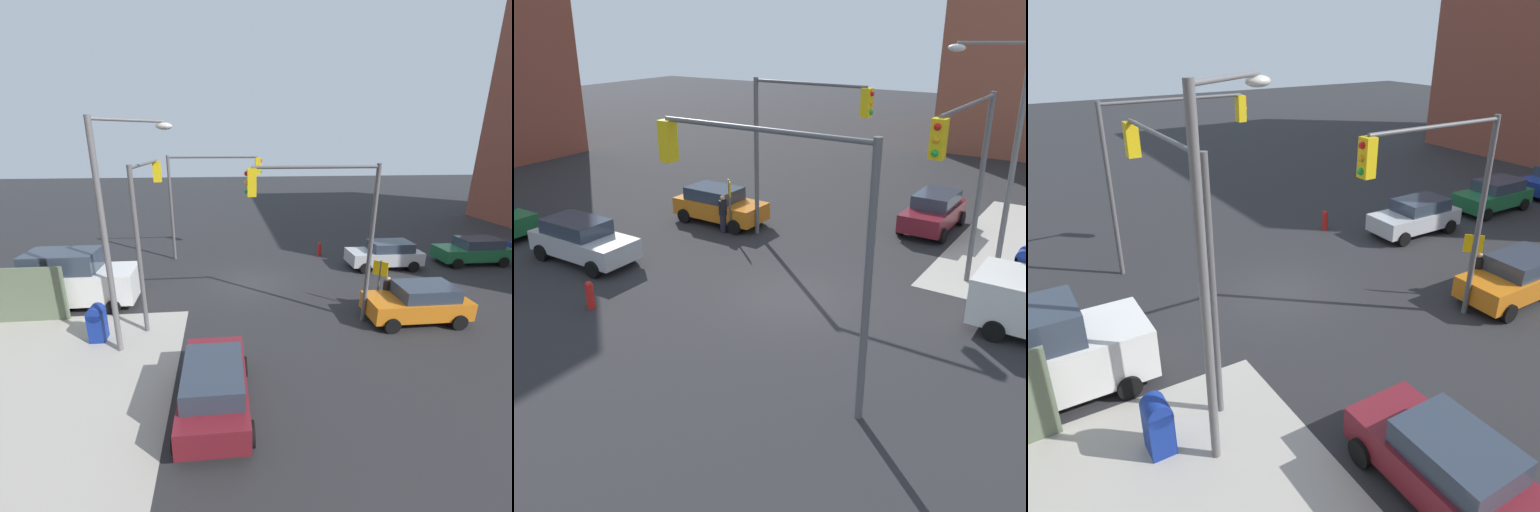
# 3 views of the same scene
# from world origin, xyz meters

# --- Properties ---
(ground_plane) EXTENTS (120.00, 120.00, 0.00)m
(ground_plane) POSITION_xyz_m (0.00, 0.00, 0.00)
(ground_plane) COLOR #28282B
(traffic_signal_nw_corner) EXTENTS (5.11, 0.36, 6.50)m
(traffic_signal_nw_corner) POSITION_xyz_m (-2.57, 4.50, 4.61)
(traffic_signal_nw_corner) COLOR #59595B
(traffic_signal_nw_corner) RESTS_ON ground
(traffic_signal_se_corner) EXTENTS (5.76, 0.36, 6.50)m
(traffic_signal_se_corner) POSITION_xyz_m (2.29, -4.50, 4.65)
(traffic_signal_se_corner) COLOR #59595B
(traffic_signal_se_corner) RESTS_ON ground
(traffic_signal_ne_corner) EXTENTS (0.36, 5.55, 6.50)m
(traffic_signal_ne_corner) POSITION_xyz_m (4.50, 2.38, 4.64)
(traffic_signal_ne_corner) COLOR #59595B
(traffic_signal_ne_corner) RESTS_ON ground
(street_lamp_corner) EXTENTS (2.37, 1.62, 8.00)m
(street_lamp_corner) POSITION_xyz_m (4.89, 5.59, 4.70)
(street_lamp_corner) COLOR slate
(street_lamp_corner) RESTS_ON ground
(warning_sign_two_way) EXTENTS (0.48, 0.48, 2.40)m
(warning_sign_two_way) POSITION_xyz_m (-5.40, 3.77, 1.64)
(warning_sign_two_way) COLOR #4C4C4C
(warning_sign_two_way) RESTS_ON ground
(mailbox_blue) EXTENTS (0.56, 0.64, 1.43)m
(mailbox_blue) POSITION_xyz_m (6.20, 5.00, 0.76)
(mailbox_blue) COLOR navy
(mailbox_blue) RESTS_ON ground
(fire_hydrant) EXTENTS (0.26, 0.26, 0.94)m
(fire_hydrant) POSITION_xyz_m (-5.00, -4.20, 0.49)
(fire_hydrant) COLOR red
(fire_hydrant) RESTS_ON ground
(hatchback_orange) EXTENTS (4.16, 2.02, 1.62)m
(hatchback_orange) POSITION_xyz_m (-6.73, 4.73, 0.84)
(hatchback_orange) COLOR orange
(hatchback_orange) RESTS_ON ground
(hatchback_silver) EXTENTS (4.28, 2.02, 1.62)m
(hatchback_silver) POSITION_xyz_m (-8.33, -1.66, 0.84)
(hatchback_silver) COLOR #B7BABF
(hatchback_silver) RESTS_ON ground
(sedan_green) EXTENTS (4.34, 2.02, 1.62)m
(sedan_green) POSITION_xyz_m (-14.15, -1.87, 0.84)
(sedan_green) COLOR #1E6638
(sedan_green) RESTS_ON ground
(hatchback_maroon) EXTENTS (2.02, 3.98, 1.62)m
(hatchback_maroon) POSITION_xyz_m (1.71, 9.10, 0.84)
(hatchback_maroon) COLOR maroon
(hatchback_maroon) RESTS_ON ground
(van_white_delivery) EXTENTS (5.40, 2.32, 2.62)m
(van_white_delivery) POSITION_xyz_m (8.21, 1.80, 1.28)
(van_white_delivery) COLOR white
(van_white_delivery) RESTS_ON ground
(pedestrian_crossing) EXTENTS (0.36, 0.36, 1.65)m
(pedestrian_crossing) POSITION_xyz_m (-5.80, 3.80, 0.85)
(pedestrian_crossing) COLOR black
(pedestrian_crossing) RESTS_ON ground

